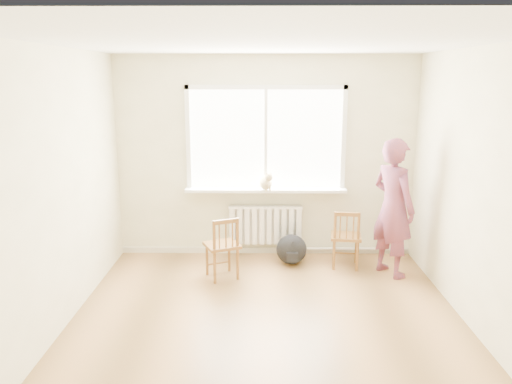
{
  "coord_description": "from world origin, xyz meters",
  "views": [
    {
      "loc": [
        -0.07,
        -4.38,
        2.43
      ],
      "look_at": [
        -0.12,
        1.2,
        1.12
      ],
      "focal_mm": 35.0,
      "sensor_mm": 36.0,
      "label": 1
    }
  ],
  "objects_px": {
    "person": "(393,208)",
    "backpack": "(291,249)",
    "chair_left": "(223,248)",
    "cat": "(266,182)",
    "chair_right": "(346,239)"
  },
  "relations": [
    {
      "from": "person",
      "to": "backpack",
      "type": "bearing_deg",
      "value": 43.82
    },
    {
      "from": "person",
      "to": "backpack",
      "type": "distance_m",
      "value": 1.41
    },
    {
      "from": "chair_left",
      "to": "cat",
      "type": "distance_m",
      "value": 1.11
    },
    {
      "from": "chair_left",
      "to": "chair_right",
      "type": "relative_size",
      "value": 1.01
    },
    {
      "from": "chair_left",
      "to": "cat",
      "type": "height_order",
      "value": "cat"
    },
    {
      "from": "chair_right",
      "to": "cat",
      "type": "distance_m",
      "value": 1.27
    },
    {
      "from": "chair_right",
      "to": "cat",
      "type": "height_order",
      "value": "cat"
    },
    {
      "from": "backpack",
      "to": "cat",
      "type": "bearing_deg",
      "value": 145.6
    },
    {
      "from": "chair_left",
      "to": "chair_right",
      "type": "height_order",
      "value": "chair_left"
    },
    {
      "from": "cat",
      "to": "person",
      "type": "bearing_deg",
      "value": -37.09
    },
    {
      "from": "chair_left",
      "to": "cat",
      "type": "xyz_separation_m",
      "value": [
        0.53,
        0.72,
        0.66
      ]
    },
    {
      "from": "person",
      "to": "chair_left",
      "type": "bearing_deg",
      "value": 63.32
    },
    {
      "from": "chair_left",
      "to": "backpack",
      "type": "xyz_separation_m",
      "value": [
        0.86,
        0.49,
        -0.19
      ]
    },
    {
      "from": "chair_right",
      "to": "chair_left",
      "type": "bearing_deg",
      "value": 21.24
    },
    {
      "from": "person",
      "to": "chair_right",
      "type": "bearing_deg",
      "value": 38.07
    }
  ]
}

